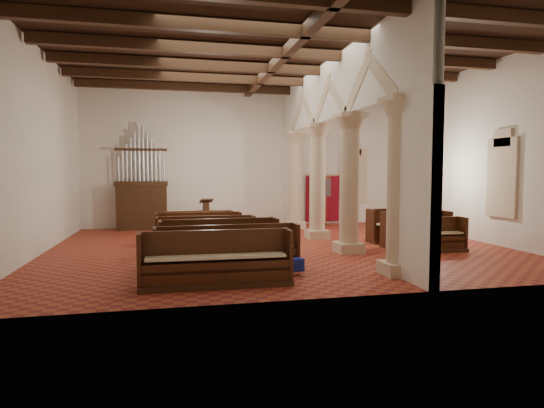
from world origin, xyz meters
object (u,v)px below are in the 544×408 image
Objects in this scene: pipe_organ at (142,196)px; nave_pew_0 at (217,268)px; processional_banner at (326,208)px; aisle_pew_0 at (431,240)px; lectern at (206,216)px.

nave_pew_0 is (2.11, -10.11, -0.99)m from pipe_organ.
processional_banner is 0.72× the size of nave_pew_0.
aisle_pew_0 is (0.88, -7.03, -0.44)m from processional_banner.
aisle_pew_0 is at bearing -102.71° from processional_banner.
nave_pew_0 is at bearing -104.25° from lectern.
pipe_organ reaches higher than aisle_pew_0.
processional_banner is 7.10m from aisle_pew_0.
aisle_pew_0 is (8.80, -7.34, -1.03)m from pipe_organ.
pipe_organ is 1.95× the size of processional_banner.
nave_pew_0 is at bearing -154.69° from aisle_pew_0.
lectern is 0.61× the size of aisle_pew_0.
lectern is 9.88m from nave_pew_0.
pipe_organ is at bearing 102.56° from nave_pew_0.
lectern is 0.56× the size of processional_banner.
processional_banner is at bearing -2.22° from pipe_organ.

